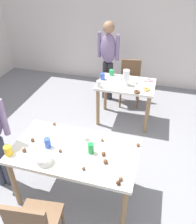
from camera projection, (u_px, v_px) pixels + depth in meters
The scene contains 34 objects.
ground_plane at pixel (90, 184), 3.06m from camera, with size 6.40×6.40×0.00m, color gray.
wall_back at pixel (134, 25), 4.89m from camera, with size 6.40×0.10×2.60m, color silver.
dining_table_near at pixel (75, 156), 2.58m from camera, with size 1.39×0.77×0.75m.
dining_table_far at pixel (125, 90), 3.93m from camera, with size 0.95×0.64×0.75m.
chair_near_table at pixel (34, 224), 2.09m from camera, with size 0.45×0.45×0.87m.
chair_far_table at pixel (130, 80), 4.55m from camera, with size 0.46×0.46×0.87m.
person_adult_far at pixel (108, 55), 4.41m from camera, with size 0.45×0.27×1.57m.
mixing_bowl at pixel (44, 159), 2.36m from camera, with size 0.17×0.17×0.08m, color white.
soda_can at pixel (91, 148), 2.46m from camera, with size 0.07×0.07×0.12m, color #198438.
fork_near at pixel (55, 133), 2.76m from camera, with size 0.17×0.02×0.01m, color silver.
cup_near_0 at pixel (48, 143), 2.54m from camera, with size 0.07×0.07×0.12m, color #3351B2.
cup_near_1 at pixel (84, 136), 2.65m from camera, with size 0.07×0.07×0.10m, color white.
cup_near_2 at pixel (8, 151), 2.44m from camera, with size 0.08×0.08×0.11m, color yellow.
cake_ball_0 at pixel (118, 183), 2.13m from camera, with size 0.05×0.05×0.05m, color #3D2319.
cake_ball_1 at pixel (54, 124), 2.89m from camera, with size 0.04×0.04×0.04m, color brown.
cake_ball_2 at pixel (32, 140), 2.63m from camera, with size 0.05×0.05×0.05m, color brown.
cake_ball_3 at pixel (105, 161), 2.35m from camera, with size 0.05×0.05×0.05m, color brown.
cake_ball_4 at pixel (138, 145), 2.57m from camera, with size 0.04×0.04×0.04m, color brown.
cake_ball_5 at pixel (103, 154), 2.44m from camera, with size 0.05×0.05×0.05m, color brown.
cake_ball_6 at pixel (60, 151), 2.49m from camera, with size 0.04×0.04×0.04m, color brown.
cake_ball_7 at pixel (24, 150), 2.49m from camera, with size 0.05×0.05×0.05m, color brown.
cake_ball_8 at pixel (84, 169), 2.28m from camera, with size 0.04×0.04×0.04m, color brown.
cake_ball_9 at pixel (121, 179), 2.17m from camera, with size 0.04×0.04×0.04m, color brown.
cake_ball_10 at pixel (102, 140), 2.64m from camera, with size 0.04×0.04×0.04m, color brown.
pitcher_far at pixel (126, 78), 3.75m from camera, with size 0.11×0.11×0.26m, color white.
cup_far_0 at pixel (99, 84), 3.71m from camera, with size 0.09×0.09×0.11m, color white.
cup_far_1 at pixel (102, 76), 3.95m from camera, with size 0.08×0.08×0.11m, color #3351B2.
cup_far_2 at pixel (111, 73), 4.10m from camera, with size 0.08×0.08×0.10m, color green.
donut_far_0 at pixel (135, 82), 3.87m from camera, with size 0.12×0.12×0.03m, color white.
donut_far_1 at pixel (146, 89), 3.65m from camera, with size 0.12×0.12×0.03m, color gold.
donut_far_2 at pixel (149, 80), 3.92m from camera, with size 0.11×0.11×0.03m, color pink.
donut_far_3 at pixel (137, 92), 3.59m from camera, with size 0.10×0.10×0.03m, color brown.
donut_far_4 at pixel (143, 80), 3.92m from camera, with size 0.11×0.11×0.03m, color white.
donut_far_5 at pixel (123, 78), 3.99m from camera, with size 0.11×0.11×0.03m, color pink.
Camera 1 is at (0.65, -1.90, 2.51)m, focal length 37.05 mm.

